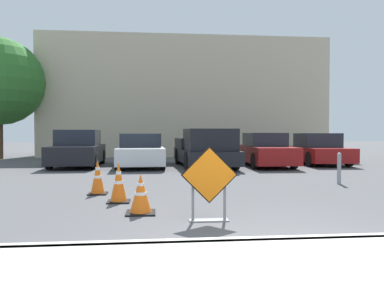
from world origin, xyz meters
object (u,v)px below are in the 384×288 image
object	(u,v)px
traffic_cone_second	(119,183)
traffic_cone_third	(98,177)
traffic_cone_nearest	(141,194)
pickup_truck	(206,150)
parked_car_third	(265,151)
parked_car_fourth	(318,150)
road_closed_sign	(209,182)
bollard_nearest	(339,167)
parked_car_second	(141,151)
parked_car_nearest	(78,150)

from	to	relation	value
traffic_cone_second	traffic_cone_third	bearing A→B (deg)	118.48
traffic_cone_nearest	traffic_cone_third	size ratio (longest dim) A/B	0.87
pickup_truck	parked_car_third	xyz separation A→B (m)	(2.68, 0.52, -0.05)
traffic_cone_nearest	parked_car_fourth	xyz separation A→B (m)	(7.74, 9.93, 0.31)
traffic_cone_nearest	pickup_truck	bearing A→B (deg)	74.94
traffic_cone_third	road_closed_sign	bearing A→B (deg)	-53.19
parked_car_fourth	bollard_nearest	bearing A→B (deg)	72.68
pickup_truck	traffic_cone_second	bearing A→B (deg)	65.95
traffic_cone_third	parked_car_second	bearing A→B (deg)	84.17
pickup_truck	bollard_nearest	bearing A→B (deg)	115.95
parked_car_second	traffic_cone_nearest	bearing A→B (deg)	90.43
traffic_cone_third	pickup_truck	world-z (taller)	pickup_truck
parked_car_nearest	traffic_cone_third	bearing A→B (deg)	103.16
traffic_cone_nearest	traffic_cone_third	distance (m)	2.48
traffic_cone_third	bollard_nearest	distance (m)	6.60
traffic_cone_second	parked_car_fourth	size ratio (longest dim) A/B	0.20
traffic_cone_nearest	traffic_cone_second	distance (m)	1.25
pickup_truck	traffic_cone_third	bearing A→B (deg)	58.72
traffic_cone_second	traffic_cone_nearest	bearing A→B (deg)	-66.58
traffic_cone_third	bollard_nearest	world-z (taller)	bollard_nearest
traffic_cone_third	pickup_truck	xyz separation A→B (m)	(3.45, 6.54, 0.32)
road_closed_sign	parked_car_nearest	distance (m)	11.36
traffic_cone_nearest	traffic_cone_second	xyz separation A→B (m)	(-0.50, 1.15, 0.06)
traffic_cone_second	parked_car_third	xyz separation A→B (m)	(5.54, 8.14, 0.26)
pickup_truck	parked_car_fourth	bearing A→B (deg)	-171.28
road_closed_sign	parked_car_third	distance (m)	10.74
parked_car_second	bollard_nearest	distance (m)	8.31
road_closed_sign	traffic_cone_second	distance (m)	2.49
pickup_truck	traffic_cone_nearest	bearing A→B (deg)	71.44
pickup_truck	parked_car_third	distance (m)	2.73
road_closed_sign	traffic_cone_nearest	world-z (taller)	road_closed_sign
pickup_truck	parked_car_third	size ratio (longest dim) A/B	1.14
traffic_cone_third	parked_car_second	xyz separation A→B (m)	(0.73, 7.10, 0.26)
parked_car_third	bollard_nearest	world-z (taller)	parked_car_third
parked_car_second	parked_car_third	xyz separation A→B (m)	(5.40, -0.05, 0.01)
traffic_cone_third	parked_car_third	world-z (taller)	parked_car_third
traffic_cone_nearest	pickup_truck	size ratio (longest dim) A/B	0.14
parked_car_second	bollard_nearest	size ratio (longest dim) A/B	4.95
traffic_cone_second	parked_car_third	distance (m)	9.84
traffic_cone_third	parked_car_third	size ratio (longest dim) A/B	0.18
road_closed_sign	pickup_truck	world-z (taller)	pickup_truck
road_closed_sign	parked_car_third	world-z (taller)	parked_car_third
parked_car_second	parked_car_fourth	world-z (taller)	parked_car_fourth
road_closed_sign	bollard_nearest	distance (m)	5.92
road_closed_sign	parked_car_second	xyz separation A→B (m)	(-1.49, 10.06, 0.02)
road_closed_sign	parked_car_third	bearing A→B (deg)	68.65
road_closed_sign	pickup_truck	bearing A→B (deg)	82.59
bollard_nearest	traffic_cone_second	bearing A→B (deg)	-159.47
parked_car_third	parked_car_fourth	distance (m)	2.78
traffic_cone_nearest	parked_car_second	world-z (taller)	parked_car_second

